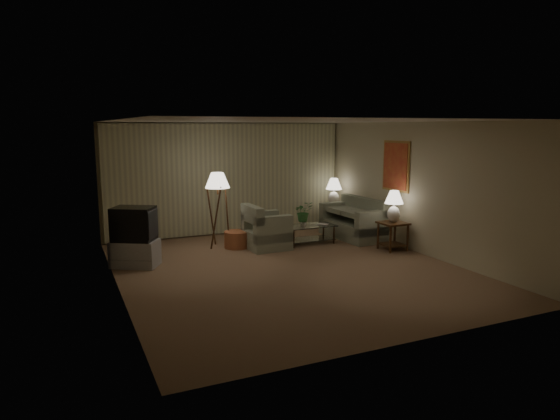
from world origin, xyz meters
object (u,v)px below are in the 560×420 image
at_px(sofa, 353,222).
at_px(vase, 303,223).
at_px(side_table_far, 333,213).
at_px(tv_cabinet, 135,253).
at_px(side_table_near, 393,231).
at_px(coffee_table, 309,231).
at_px(crt_tv, 134,224).
at_px(armchair, 267,231).
at_px(floor_lamp, 218,208).
at_px(table_lamp_far, 334,189).
at_px(table_lamp_near, 394,204).
at_px(ottoman, 237,239).

xyz_separation_m(sofa, vase, (-1.35, -0.10, 0.11)).
xyz_separation_m(side_table_far, tv_cabinet, (-5.20, -1.56, -0.15)).
bearing_deg(side_table_near, side_table_far, 90.00).
height_order(coffee_table, crt_tv, crt_tv).
bearing_deg(side_table_far, vase, -140.17).
height_order(armchair, floor_lamp, floor_lamp).
bearing_deg(armchair, side_table_far, -63.43).
xyz_separation_m(armchair, table_lamp_far, (2.40, 1.27, 0.64)).
bearing_deg(coffee_table, table_lamp_near, -42.72).
bearing_deg(vase, table_lamp_far, 39.83).
distance_m(table_lamp_far, coffee_table, 1.99).
bearing_deg(tv_cabinet, table_lamp_near, 19.91).
relative_size(table_lamp_far, floor_lamp, 0.43).
distance_m(table_lamp_far, tv_cabinet, 5.48).
relative_size(armchair, tv_cabinet, 0.94).
bearing_deg(table_lamp_far, tv_cabinet, -163.28).
bearing_deg(crt_tv, side_table_near, 19.91).
relative_size(armchair, ottoman, 1.72).
relative_size(table_lamp_near, table_lamp_far, 0.97).
height_order(side_table_near, table_lamp_far, table_lamp_far).
relative_size(side_table_near, side_table_far, 1.00).
bearing_deg(crt_tv, ottoman, 45.47).
bearing_deg(side_table_far, armchair, -152.14).
bearing_deg(table_lamp_far, table_lamp_near, -90.00).
height_order(coffee_table, floor_lamp, floor_lamp).
bearing_deg(table_lamp_far, side_table_near, -90.00).
bearing_deg(coffee_table, crt_tv, -175.43).
bearing_deg(sofa, side_table_far, 169.58).
bearing_deg(side_table_near, armchair, 152.67).
distance_m(armchair, ottoman, 0.68).
height_order(tv_cabinet, crt_tv, crt_tv).
relative_size(crt_tv, floor_lamp, 0.55).
bearing_deg(table_lamp_near, tv_cabinet, 169.73).
height_order(table_lamp_near, table_lamp_far, table_lamp_far).
relative_size(coffee_table, ottoman, 2.12).
distance_m(side_table_far, vase, 1.96).
height_order(table_lamp_far, vase, table_lamp_far).
relative_size(table_lamp_near, floor_lamp, 0.41).
bearing_deg(tv_cabinet, crt_tv, 0.00).
bearing_deg(crt_tv, table_lamp_near, 19.91).
distance_m(sofa, side_table_near, 1.36).
bearing_deg(side_table_far, table_lamp_near, -90.00).
xyz_separation_m(coffee_table, vase, (-0.15, -0.00, 0.21)).
bearing_deg(crt_tv, armchair, 36.20).
bearing_deg(table_lamp_far, ottoman, -162.22).
relative_size(tv_cabinet, ottoman, 1.84).
distance_m(armchair, vase, 0.90).
relative_size(side_table_far, ottoman, 1.11).
height_order(sofa, vase, sofa).
height_order(table_lamp_near, vase, table_lamp_near).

